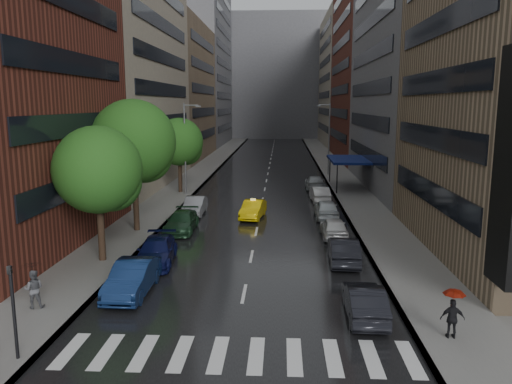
% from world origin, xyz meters
% --- Properties ---
extents(ground, '(220.00, 220.00, 0.00)m').
position_xyz_m(ground, '(0.00, 0.00, 0.00)').
color(ground, gray).
rests_on(ground, ground).
extents(road, '(14.00, 140.00, 0.01)m').
position_xyz_m(road, '(0.00, 50.00, 0.01)').
color(road, black).
rests_on(road, ground).
extents(sidewalk_left, '(4.00, 140.00, 0.15)m').
position_xyz_m(sidewalk_left, '(-9.00, 50.00, 0.07)').
color(sidewalk_left, gray).
rests_on(sidewalk_left, ground).
extents(sidewalk_right, '(4.00, 140.00, 0.15)m').
position_xyz_m(sidewalk_right, '(9.00, 50.00, 0.07)').
color(sidewalk_right, gray).
rests_on(sidewalk_right, ground).
extents(crosswalk, '(13.15, 2.80, 0.01)m').
position_xyz_m(crosswalk, '(0.20, -2.00, 0.01)').
color(crosswalk, silver).
rests_on(crosswalk, ground).
extents(buildings_left, '(8.00, 108.00, 38.00)m').
position_xyz_m(buildings_left, '(-15.00, 58.79, 15.99)').
color(buildings_left, maroon).
rests_on(buildings_left, ground).
extents(buildings_right, '(8.05, 109.10, 36.00)m').
position_xyz_m(buildings_right, '(15.00, 56.70, 15.03)').
color(buildings_right, '#937A5B').
rests_on(buildings_right, ground).
extents(building_far, '(40.00, 14.00, 32.00)m').
position_xyz_m(building_far, '(0.00, 118.00, 16.00)').
color(building_far, slate).
rests_on(building_far, ground).
extents(tree_near, '(4.98, 4.98, 7.94)m').
position_xyz_m(tree_near, '(-8.60, 8.47, 5.43)').
color(tree_near, '#382619').
rests_on(tree_near, ground).
extents(tree_mid, '(5.93, 5.93, 9.46)m').
position_xyz_m(tree_mid, '(-8.60, 15.47, 6.47)').
color(tree_mid, '#382619').
rests_on(tree_mid, ground).
extents(tree_far, '(4.85, 4.85, 7.72)m').
position_xyz_m(tree_far, '(-8.60, 31.18, 5.28)').
color(tree_far, '#382619').
rests_on(tree_far, ground).
extents(taxi, '(2.11, 4.52, 1.43)m').
position_xyz_m(taxi, '(-0.48, 20.29, 0.72)').
color(taxi, yellow).
rests_on(taxi, ground).
extents(parked_cars_left, '(2.48, 22.33, 1.60)m').
position_xyz_m(parked_cars_left, '(-5.40, 11.71, 0.74)').
color(parked_cars_left, '#10234C').
rests_on(parked_cars_left, ground).
extents(parked_cars_right, '(2.02, 37.51, 1.54)m').
position_xyz_m(parked_cars_right, '(5.40, 18.85, 0.74)').
color(parked_cars_right, black).
rests_on(parked_cars_right, ground).
extents(ped_black_umbrella, '(0.98, 0.98, 2.09)m').
position_xyz_m(ped_black_umbrella, '(-9.18, 1.52, 1.38)').
color(ped_black_umbrella, '#57585D').
rests_on(ped_black_umbrella, sidewalk_left).
extents(ped_red_umbrella, '(0.94, 0.82, 2.01)m').
position_xyz_m(ped_red_umbrella, '(8.43, -0.49, 1.34)').
color(ped_red_umbrella, black).
rests_on(ped_red_umbrella, sidewalk_right).
extents(traffic_light, '(0.18, 0.15, 3.45)m').
position_xyz_m(traffic_light, '(-7.60, -2.90, 2.23)').
color(traffic_light, black).
rests_on(traffic_light, sidewalk_left).
extents(street_lamp_left, '(1.74, 0.22, 9.00)m').
position_xyz_m(street_lamp_left, '(-7.72, 30.00, 4.89)').
color(street_lamp_left, gray).
rests_on(street_lamp_left, sidewalk_left).
extents(street_lamp_right, '(1.74, 0.22, 9.00)m').
position_xyz_m(street_lamp_right, '(7.72, 45.00, 4.89)').
color(street_lamp_right, gray).
rests_on(street_lamp_right, sidewalk_right).
extents(awning, '(4.00, 8.00, 3.12)m').
position_xyz_m(awning, '(8.98, 35.00, 3.13)').
color(awning, navy).
rests_on(awning, sidewalk_right).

